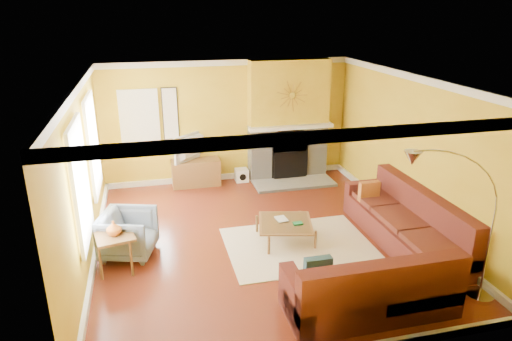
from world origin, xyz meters
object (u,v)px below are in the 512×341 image
object	(u,v)px
armchair	(128,234)
arc_lamp	(453,231)
side_table	(117,253)
media_console	(196,172)
sectional_sofa	(355,233)
coffee_table	(285,231)

from	to	relation	value
armchair	arc_lamp	distance (m)	4.77
armchair	side_table	xyz separation A→B (m)	(-0.17, -0.44, -0.07)
media_console	arc_lamp	xyz separation A→B (m)	(2.68, -5.14, 0.81)
armchair	sectional_sofa	bearing A→B (deg)	-88.96
media_console	arc_lamp	bearing A→B (deg)	-62.44
armchair	arc_lamp	world-z (taller)	arc_lamp
side_table	coffee_table	bearing A→B (deg)	5.91
coffee_table	side_table	bearing A→B (deg)	-174.09
coffee_table	arc_lamp	distance (m)	2.82
sectional_sofa	side_table	world-z (taller)	sectional_sofa
sectional_sofa	armchair	size ratio (longest dim) A/B	4.20
armchair	media_console	bearing A→B (deg)	-9.78
arc_lamp	side_table	bearing A→B (deg)	155.84
media_console	armchair	world-z (taller)	armchair
media_console	armchair	size ratio (longest dim) A/B	1.30
side_table	arc_lamp	world-z (taller)	arc_lamp
coffee_table	media_console	bearing A→B (deg)	111.55
coffee_table	arc_lamp	size ratio (longest dim) A/B	0.40
sectional_sofa	coffee_table	bearing A→B (deg)	137.16
coffee_table	armchair	size ratio (longest dim) A/B	1.09
sectional_sofa	coffee_table	size ratio (longest dim) A/B	3.86
sectional_sofa	armchair	xyz separation A→B (m)	(-3.45, 0.97, -0.08)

